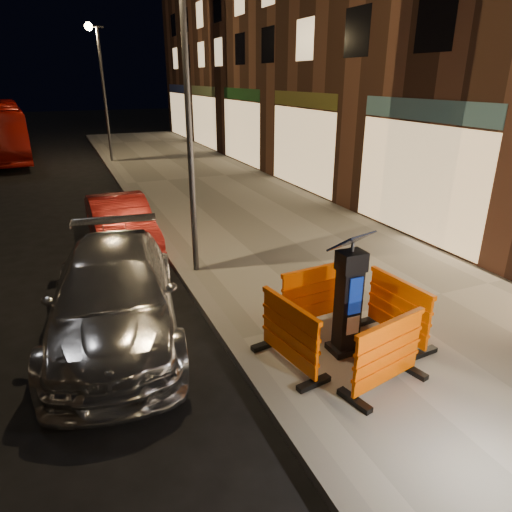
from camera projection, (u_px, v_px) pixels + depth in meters
name	position (u px, v px, depth m)	size (l,w,h in m)	color
ground_plane	(235.00, 348.00, 7.26)	(120.00, 120.00, 0.00)	black
sidewalk	(388.00, 309.00, 8.33)	(6.00, 60.00, 0.15)	gray
kerb	(234.00, 344.00, 7.23)	(0.30, 60.00, 0.15)	slate
parking_kiosk	(349.00, 297.00, 6.62)	(0.57, 0.57, 1.80)	black
barrier_front	(388.00, 355.00, 5.95)	(1.29, 0.53, 1.00)	#FD5A00
barrier_back	(314.00, 295.00, 7.57)	(1.29, 0.53, 1.00)	#FD5A00
barrier_kerbside	(289.00, 335.00, 6.41)	(1.29, 0.53, 1.00)	#FD5A00
barrier_bldgside	(398.00, 309.00, 7.11)	(1.29, 0.53, 1.00)	#FD5A00
car_silver	(119.00, 333.00, 7.71)	(1.99, 4.89, 1.42)	#BABAC0
car_red	(124.00, 248.00, 11.54)	(1.35, 3.88, 1.28)	maroon
bus_doubledecker	(3.00, 158.00, 24.23)	(2.44, 10.44, 2.91)	#8C0B05
street_lamp_mid	(189.00, 126.00, 8.77)	(0.12, 0.12, 6.00)	#3F3F44
street_lamp_far	(105.00, 97.00, 21.61)	(0.12, 0.12, 6.00)	#3F3F44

